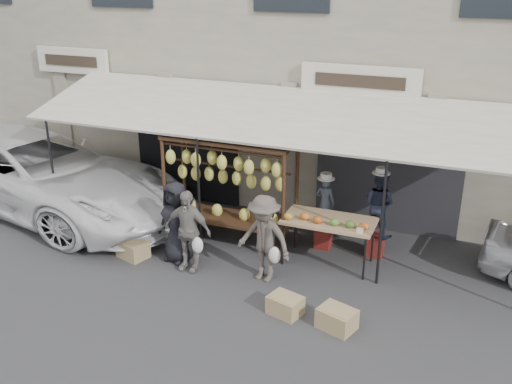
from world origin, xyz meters
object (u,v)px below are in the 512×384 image
Objects in this scene: vendor_left at (325,203)px; vendor_right at (379,204)px; customer_right at (264,239)px; van at (28,152)px; banana_rack at (229,171)px; customer_mid at (188,231)px; crate_near_b at (337,319)px; customer_left at (176,222)px; crate_far at (133,249)px; produce_table at (328,222)px; crate_near_a at (285,305)px.

vendor_left is 0.83× the size of vendor_right.
vendor_right is 0.80× the size of customer_right.
banana_rack is at bearing -81.21° from van.
customer_mid is at bearing 43.35° from vendor_left.
vendor_left reaches higher than crate_near_b.
vendor_right is 8.07m from van.
van is at bearing 179.06° from customer_left.
crate_far is (-1.22, -0.01, -0.62)m from customer_mid.
produce_table is at bearing 24.80° from customer_mid.
customer_right is 1.98m from crate_near_b.
crate_far is at bearing -99.99° from van.
crate_far is at bearing 40.47° from vendor_right.
crate_near_b is at bearing -70.23° from produce_table.
vendor_left is 1.04m from vendor_right.
crate_far is (-2.65, -0.17, -0.64)m from customer_right.
vendor_right is at bearing 41.15° from produce_table.
vendor_left is 0.18× the size of van.
crate_far is 0.09× the size of van.
crate_near_b is at bearing -21.62° from customer_right.
customer_mid is at bearing 164.91° from crate_near_b.
crate_near_a is 3.46m from crate_far.
customer_mid reaches higher than crate_far.
banana_rack is 2.39m from crate_far.
crate_near_b is at bearing -36.48° from banana_rack.
van is (-7.03, -0.31, 0.28)m from vendor_left.
vendor_left is at bearing 110.12° from crate_near_b.
vendor_left is (1.80, 0.56, -0.60)m from banana_rack.
customer_right is at bearing 3.65° from crate_far.
customer_mid reaches higher than produce_table.
crate_near_a is 0.88m from crate_near_b.
customer_right is at bearing 128.70° from crate_near_a.
banana_rack reaches higher than customer_right.
banana_rack is 1.53× the size of produce_table.
produce_table is at bearing 114.10° from vendor_left.
crate_near_a is at bearing -41.43° from customer_right.
customer_right is at bearing 70.95° from vendor_left.
customer_left is at bearing -161.05° from produce_table.
produce_table is at bearing 57.04° from customer_right.
customer_left reaches higher than produce_table.
customer_left is at bearing -171.68° from customer_right.
produce_table is 2.19m from crate_near_b.
van is (-5.24, 0.25, -0.32)m from banana_rack.
banana_rack is 2.16m from produce_table.
banana_rack is at bearing 75.69° from customer_mid.
vendor_right is (2.83, 0.60, -0.48)m from banana_rack.
produce_table is at bearing 58.82° from vendor_right.
van reaches higher than crate_near_b.
vendor_left is 3.84m from crate_far.
customer_right is (-1.68, -1.65, -0.28)m from vendor_right.
banana_rack reaches higher than crate_near_a.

